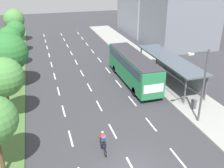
{
  "coord_description": "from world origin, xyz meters",
  "views": [
    {
      "loc": [
        -5.26,
        -12.49,
        12.38
      ],
      "look_at": [
        1.96,
        11.3,
        1.2
      ],
      "focal_mm": 41.2,
      "sensor_mm": 36.0,
      "label": 1
    }
  ],
  "objects": [
    {
      "name": "median_tree_third",
      "position": [
        -8.26,
        15.98,
        4.21
      ],
      "size": [
        4.28,
        4.28,
        6.23
      ],
      "color": "brown",
      "rests_on": "median_strip"
    },
    {
      "name": "median_tree_second",
      "position": [
        -8.17,
        9.03,
        4.12
      ],
      "size": [
        3.34,
        3.34,
        5.69
      ],
      "color": "brown",
      "rests_on": "median_strip"
    },
    {
      "name": "streetlight",
      "position": [
        7.42,
        3.8,
        3.89
      ],
      "size": [
        1.91,
        0.24,
        6.5
      ],
      "color": "#4C4C51",
      "rests_on": "sidewalk_right"
    },
    {
      "name": "trash_bin",
      "position": [
        8.45,
        5.86,
        0.57
      ],
      "size": [
        0.52,
        0.52,
        0.85
      ],
      "primitive_type": "cylinder",
      "color": "#4C4C51",
      "rests_on": "sidewalk_right"
    },
    {
      "name": "sidewalk_right",
      "position": [
        9.25,
        20.0,
        0.07
      ],
      "size": [
        4.5,
        52.0,
        0.15
      ],
      "primitive_type": "cube",
      "color": "#9E9E99",
      "rests_on": "ground"
    },
    {
      "name": "bus_shelter",
      "position": [
        9.53,
        12.46,
        1.87
      ],
      "size": [
        2.9,
        11.96,
        2.86
      ],
      "color": "gray",
      "rests_on": "sidewalk_right"
    },
    {
      "name": "median_tree_fourth",
      "position": [
        -8.48,
        22.92,
        4.07
      ],
      "size": [
        3.09,
        3.09,
        5.52
      ],
      "color": "brown",
      "rests_on": "median_strip"
    },
    {
      "name": "bus",
      "position": [
        5.25,
        13.7,
        2.07
      ],
      "size": [
        2.54,
        11.29,
        3.37
      ],
      "color": "#28844C",
      "rests_on": "ground"
    },
    {
      "name": "cyclist",
      "position": [
        -1.43,
        2.38,
        0.79
      ],
      "size": [
        0.46,
        1.82,
        1.71
      ],
      "color": "black",
      "rests_on": "ground"
    },
    {
      "name": "median_strip",
      "position": [
        -8.3,
        20.0,
        0.06
      ],
      "size": [
        2.6,
        52.0,
        0.12
      ],
      "primitive_type": "cube",
      "color": "#4C7038",
      "rests_on": "ground"
    },
    {
      "name": "lane_divider_right",
      "position": [
        3.5,
        18.26,
        0.0
      ],
      "size": [
        0.14,
        47.51,
        0.01
      ],
      "color": "white",
      "rests_on": "ground"
    },
    {
      "name": "median_tree_fifth",
      "position": [
        -8.09,
        29.87,
        3.65
      ],
      "size": [
        2.94,
        2.94,
        5.02
      ],
      "color": "brown",
      "rests_on": "median_strip"
    },
    {
      "name": "lane_divider_center",
      "position": [
        0.0,
        18.26,
        0.0
      ],
      "size": [
        0.14,
        47.51,
        0.01
      ],
      "color": "white",
      "rests_on": "ground"
    },
    {
      "name": "lane_divider_left",
      "position": [
        -3.5,
        18.26,
        0.0
      ],
      "size": [
        0.14,
        47.51,
        0.01
      ],
      "color": "white",
      "rests_on": "ground"
    },
    {
      "name": "median_tree_farthest",
      "position": [
        -8.49,
        36.82,
        4.17
      ],
      "size": [
        3.62,
        3.62,
        5.87
      ],
      "color": "brown",
      "rests_on": "median_strip"
    }
  ]
}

